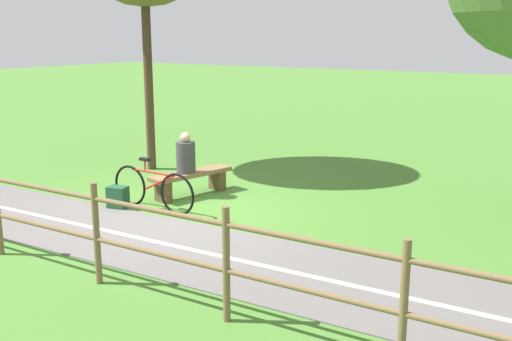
% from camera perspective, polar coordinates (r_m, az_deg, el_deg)
% --- Properties ---
extents(ground_plane, '(80.00, 80.00, 0.00)m').
position_cam_1_polar(ground_plane, '(10.37, -7.30, -3.92)').
color(ground_plane, '#477A2D').
extents(paved_path, '(3.26, 36.05, 0.02)m').
position_cam_1_polar(paved_path, '(7.37, 10.88, -11.21)').
color(paved_path, '#66605E').
rests_on(paved_path, ground_plane).
extents(path_centre_line, '(1.16, 31.99, 0.00)m').
position_cam_1_polar(path_centre_line, '(7.36, 10.88, -11.13)').
color(path_centre_line, silver).
rests_on(path_centre_line, paved_path).
extents(bench, '(1.74, 0.80, 0.46)m').
position_cam_1_polar(bench, '(11.28, -6.24, -0.82)').
color(bench, brown).
rests_on(bench, ground_plane).
extents(person_seated, '(0.43, 0.43, 0.76)m').
position_cam_1_polar(person_seated, '(11.12, -6.75, 1.42)').
color(person_seated, '#38383D').
rests_on(person_seated, bench).
extents(bicycle, '(0.08, 1.82, 0.91)m').
position_cam_1_polar(bicycle, '(10.40, -9.85, -1.73)').
color(bicycle, black).
rests_on(bicycle, ground_plane).
extents(backpack, '(0.34, 0.38, 0.39)m').
position_cam_1_polar(backpack, '(10.70, -13.08, -2.54)').
color(backpack, '#1E4C2D').
rests_on(backpack, ground_plane).
extents(fence_roadside, '(0.26, 9.55, 1.27)m').
position_cam_1_polar(fence_roadside, '(6.81, -9.53, -6.49)').
color(fence_roadside, brown).
rests_on(fence_roadside, ground_plane).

